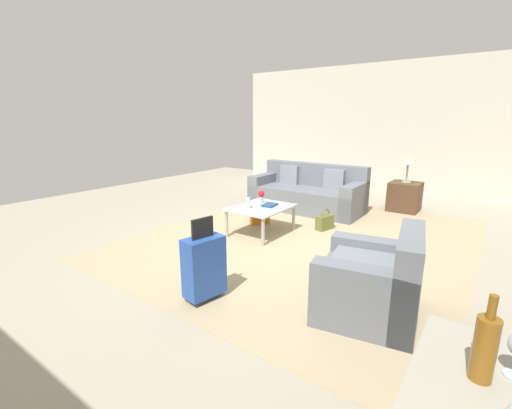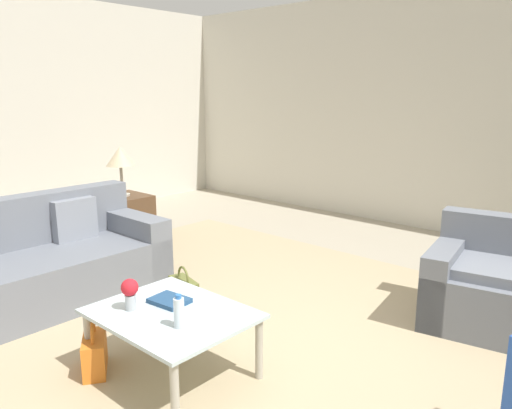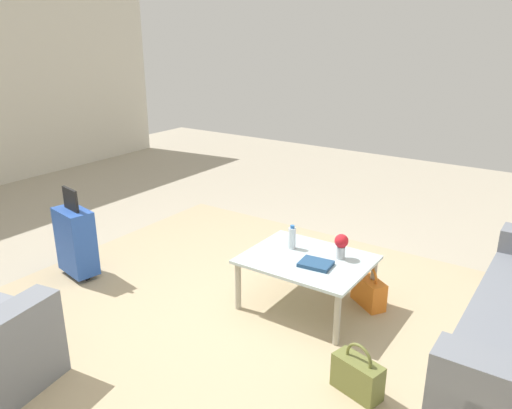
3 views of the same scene
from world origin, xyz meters
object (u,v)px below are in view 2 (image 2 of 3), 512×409
armchair (495,288)px  water_bottle (179,312)px  coffee_table (172,320)px  coffee_table_book (169,301)px  handbag_orange (95,353)px  couch (30,269)px  flower_vase (130,291)px  side_table (124,219)px  table_lamp (120,158)px  handbag_olive (184,292)px

armchair → water_bottle: 2.52m
coffee_table → coffee_table_book: (-0.12, 0.08, 0.07)m
handbag_orange → couch: bearing=171.1°
water_bottle → flower_vase: size_ratio=1.00×
armchair → water_bottle: (-1.09, -2.26, 0.24)m
side_table → handbag_orange: (2.38, -1.82, -0.15)m
armchair → flower_vase: (-1.51, -2.31, 0.27)m
handbag_orange → table_lamp: bearing=142.7°
handbag_orange → coffee_table_book: bearing=53.2°
table_lamp → flower_vase: bearing=-32.6°
couch → table_lamp: bearing=122.1°
side_table → armchair: bearing=9.2°
armchair → side_table: armchair is taller
couch → handbag_orange: couch is taller
couch → coffee_table_book: couch is taller
coffee_table → handbag_olive: (-0.77, 0.74, -0.26)m
armchair → flower_vase: armchair is taller
couch → armchair: (3.09, 2.26, -0.01)m
couch → coffee_table_book: size_ratio=9.04×
coffee_table → flower_vase: flower_vase is taller
armchair → handbag_olive: (-2.06, -1.43, -0.16)m
side_table → handbag_orange: size_ratio=1.58×
coffee_table → flower_vase: (-0.22, -0.15, 0.18)m
table_lamp → handbag_orange: size_ratio=1.66×
coffee_table → handbag_orange: bearing=-142.8°
flower_vase → handbag_olive: flower_vase is taller
flower_vase → handbag_orange: (-0.20, -0.17, -0.43)m
water_bottle → table_lamp: bearing=151.9°
handbag_olive → handbag_orange: size_ratio=1.00×
armchair → side_table: 4.14m
water_bottle → flower_vase: flower_vase is taller
couch → side_table: couch is taller
handbag_orange → flower_vase: bearing=40.2°
couch → side_table: 1.89m
coffee_table_book → handbag_orange: coffee_table_book is taller
water_bottle → couch: bearing=-180.0°
table_lamp → handbag_orange: 3.13m
couch → water_bottle: (2.00, 0.00, 0.22)m
flower_vase → water_bottle: bearing=6.8°
water_bottle → handbag_olive: 1.34m
water_bottle → table_lamp: 3.44m
table_lamp → water_bottle: bearing=-28.1°
armchair → handbag_olive: size_ratio=3.01×
coffee_table_book → handbag_olive: coffee_table_book is taller
water_bottle → handbag_olive: bearing=139.3°
coffee_table → coffee_table_book: size_ratio=4.01×
coffee_table → handbag_orange: size_ratio=2.73×
armchair → side_table: (-4.09, -0.66, -0.01)m
coffee_table → table_lamp: bearing=151.8°
armchair → coffee_table: size_ratio=1.10×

